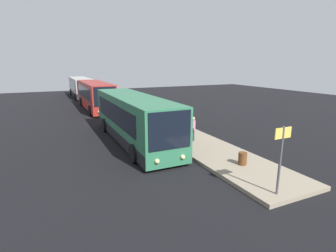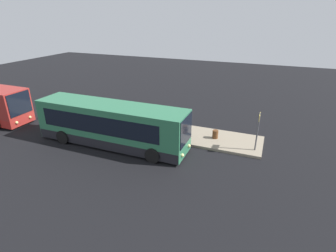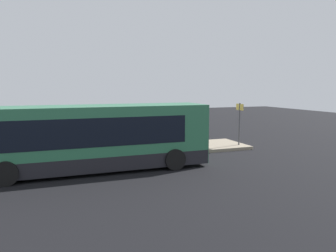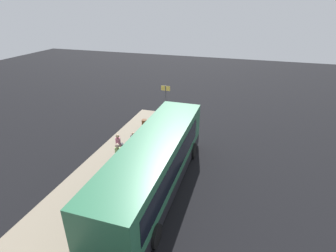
{
  "view_description": "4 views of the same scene",
  "coord_description": "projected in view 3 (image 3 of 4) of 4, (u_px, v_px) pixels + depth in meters",
  "views": [
    {
      "loc": [
        16.3,
        -5.52,
        5.28
      ],
      "look_at": [
        3.63,
        0.43,
        1.95
      ],
      "focal_mm": 28.0,
      "sensor_mm": 36.0,
      "label": 1
    },
    {
      "loc": [
        9.88,
        -15.12,
        9.15
      ],
      "look_at": [
        3.63,
        0.43,
        1.95
      ],
      "focal_mm": 28.0,
      "sensor_mm": 36.0,
      "label": 2
    },
    {
      "loc": [
        -2.57,
        -16.04,
        4.08
      ],
      "look_at": [
        3.63,
        0.43,
        1.95
      ],
      "focal_mm": 35.0,
      "sensor_mm": 36.0,
      "label": 3
    },
    {
      "loc": [
        -11.83,
        -4.45,
        9.58
      ],
      "look_at": [
        3.63,
        0.43,
        1.95
      ],
      "focal_mm": 28.0,
      "sensor_mm": 36.0,
      "label": 4
    }
  ],
  "objects": [
    {
      "name": "bus_lead",
      "position": [
        88.0,
        139.0,
        15.71
      ],
      "size": [
        11.7,
        2.89,
        3.17
      ],
      "color": "#2D704C",
      "rests_on": "ground"
    },
    {
      "name": "passenger_waiting",
      "position": [
        98.0,
        137.0,
        18.54
      ],
      "size": [
        0.44,
        0.44,
        1.84
      ],
      "rotation": [
        0.0,
        0.0,
        0.34
      ],
      "color": "gray",
      "rests_on": "platform"
    },
    {
      "name": "trash_bin",
      "position": [
        192.0,
        141.0,
        21.61
      ],
      "size": [
        0.44,
        0.44,
        0.65
      ],
      "color": "#593319",
      "rests_on": "platform"
    },
    {
      "name": "passenger_boarding",
      "position": [
        132.0,
        138.0,
        19.08
      ],
      "size": [
        0.53,
        0.53,
        1.69
      ],
      "rotation": [
        0.0,
        0.0,
        -1.3
      ],
      "color": "#4C476B",
      "rests_on": "platform"
    },
    {
      "name": "platform",
      "position": [
        93.0,
        154.0,
        19.39
      ],
      "size": [
        20.0,
        3.49,
        0.2
      ],
      "color": "gray",
      "rests_on": "ground"
    },
    {
      "name": "passenger_with_bags",
      "position": [
        120.0,
        136.0,
        19.72
      ],
      "size": [
        0.55,
        0.58,
        1.65
      ],
      "rotation": [
        0.0,
        0.0,
        -2.46
      ],
      "color": "#2D2D33",
      "rests_on": "platform"
    },
    {
      "name": "ground",
      "position": [
        103.0,
        169.0,
        16.3
      ],
      "size": [
        80.0,
        80.0,
        0.0
      ],
      "primitive_type": "plane",
      "color": "black"
    },
    {
      "name": "sign_post",
      "position": [
        239.0,
        118.0,
        21.7
      ],
      "size": [
        0.1,
        0.82,
        2.79
      ],
      "color": "#4C4C51",
      "rests_on": "platform"
    },
    {
      "name": "suitcase",
      "position": [
        90.0,
        149.0,
        18.8
      ],
      "size": [
        0.42,
        0.22,
        0.85
      ],
      "color": "maroon",
      "rests_on": "platform"
    }
  ]
}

